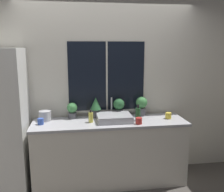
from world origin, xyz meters
name	(u,v)px	position (x,y,z in m)	size (l,w,h in m)	color
ground_plane	(113,192)	(0.00, 0.00, 0.00)	(14.00, 14.00, 0.00)	#4C4742
wall_back	(106,85)	(0.00, 0.64, 1.35)	(8.00, 0.09, 2.70)	silver
wall_right	(209,76)	(2.10, 1.50, 1.35)	(0.06, 7.00, 2.70)	silver
counter	(110,152)	(0.00, 0.28, 0.45)	(2.10, 0.59, 0.90)	silver
sink	(114,117)	(0.06, 0.30, 0.95)	(0.47, 0.44, 0.28)	#ADADB2
potted_plant_far_left	(72,110)	(-0.51, 0.50, 1.03)	(0.15, 0.15, 0.23)	#4C4C51
potted_plant_center_left	(96,106)	(-0.17, 0.50, 1.07)	(0.16, 0.16, 0.29)	#4C4C51
potted_plant_center_right	(119,106)	(0.16, 0.50, 1.05)	(0.16, 0.16, 0.27)	#4C4C51
potted_plant_far_right	(142,105)	(0.50, 0.50, 1.06)	(0.17, 0.17, 0.28)	#4C4C51
soap_bottle	(91,117)	(-0.26, 0.27, 0.98)	(0.06, 0.06, 0.17)	#DBD14C
bottle_tall	(138,114)	(0.39, 0.26, 1.00)	(0.07, 0.07, 0.22)	#235128
mug_red	(139,121)	(0.36, 0.10, 0.95)	(0.09, 0.09, 0.09)	#B72D28
mug_yellow	(168,116)	(0.84, 0.28, 0.95)	(0.08, 0.08, 0.09)	gold
mug_blue	(41,121)	(-0.92, 0.27, 0.94)	(0.08, 0.08, 0.08)	#3351AD
kettle	(45,115)	(-0.88, 0.44, 0.98)	(0.16, 0.16, 0.15)	#B2B2B7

